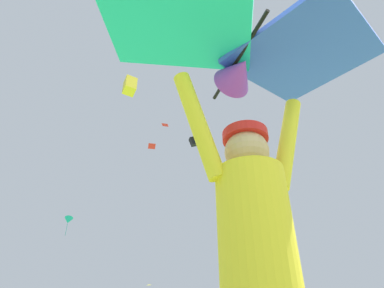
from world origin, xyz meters
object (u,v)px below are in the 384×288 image
object	(u,v)px
kite_flyer_person	(259,266)
distant_kite_black_far_center	(193,142)
distant_kite_red_high_left	(152,146)
distant_kite_yellow_low_left	(130,86)
distant_kite_yellow_mid_left	(149,285)
distant_kite_red_low_right	(165,125)
held_stunt_kite	(243,45)
distant_kite_teal_overhead_distant	(68,221)

from	to	relation	value
kite_flyer_person	distant_kite_black_far_center	bearing A→B (deg)	81.30
distant_kite_black_far_center	distant_kite_red_high_left	size ratio (longest dim) A/B	0.79
distant_kite_black_far_center	distant_kite_yellow_low_left	bearing A→B (deg)	-136.88
distant_kite_yellow_mid_left	distant_kite_red_low_right	distance (m)	16.18
distant_kite_red_high_left	held_stunt_kite	bearing A→B (deg)	-89.68
distant_kite_yellow_low_left	distant_kite_teal_overhead_distant	distance (m)	18.77
distant_kite_red_low_right	kite_flyer_person	bearing A→B (deg)	-92.20
distant_kite_teal_overhead_distant	distant_kite_yellow_mid_left	bearing A→B (deg)	-2.31
distant_kite_yellow_mid_left	distant_kite_teal_overhead_distant	world-z (taller)	distant_kite_teal_overhead_distant
distant_kite_teal_overhead_distant	distant_kite_red_low_right	bearing A→B (deg)	-45.26
distant_kite_yellow_low_left	distant_kite_teal_overhead_distant	size ratio (longest dim) A/B	0.72
distant_kite_red_high_left	distant_kite_teal_overhead_distant	xyz separation A→B (m)	(-8.27, 3.78, -7.98)
distant_kite_red_high_left	distant_kite_teal_overhead_distant	world-z (taller)	distant_kite_red_high_left
distant_kite_yellow_mid_left	distant_kite_red_high_left	bearing A→B (deg)	-104.24
distant_kite_red_low_right	distant_kite_yellow_low_left	bearing A→B (deg)	-112.82
distant_kite_black_far_center	distant_kite_red_high_left	xyz separation A→B (m)	(-3.50, 8.00, 4.06)
distant_kite_black_far_center	distant_kite_red_low_right	world-z (taller)	distant_kite_red_low_right
held_stunt_kite	distant_kite_red_low_right	xyz separation A→B (m)	(0.91, 24.27, 16.63)
held_stunt_kite	distant_kite_red_low_right	distance (m)	29.44
distant_kite_yellow_low_left	distant_kite_black_far_center	bearing A→B (deg)	43.12
distant_kite_yellow_low_left	distant_kite_black_far_center	size ratio (longest dim) A/B	1.67
kite_flyer_person	distant_kite_black_far_center	xyz separation A→B (m)	(3.34, 21.86, 14.69)
distant_kite_yellow_mid_left	distant_kite_teal_overhead_distant	xyz separation A→B (m)	(-9.14, 0.37, 6.27)
distant_kite_red_high_left	distant_kite_teal_overhead_distant	bearing A→B (deg)	155.46
kite_flyer_person	held_stunt_kite	bearing A→B (deg)	-80.41
distant_kite_black_far_center	distant_kite_red_low_right	bearing A→B (deg)	135.99
distant_kite_red_high_left	distant_kite_yellow_mid_left	xyz separation A→B (m)	(0.86, 3.41, -14.25)
held_stunt_kite	distant_kite_red_high_left	distance (m)	34.67
distant_kite_yellow_low_left	distant_kite_red_high_left	size ratio (longest dim) A/B	1.32
held_stunt_kite	distant_kite_yellow_low_left	bearing A→B (deg)	97.76
distant_kite_teal_overhead_distant	held_stunt_kite	bearing A→B (deg)	-75.94
held_stunt_kite	distant_kite_red_high_left	xyz separation A→B (m)	(-0.17, 29.94, 17.48)
distant_kite_yellow_low_left	distant_kite_black_far_center	world-z (taller)	distant_kite_yellow_low_left
kite_flyer_person	distant_kite_yellow_low_left	world-z (taller)	distant_kite_yellow_low_left
distant_kite_red_high_left	distant_kite_yellow_mid_left	size ratio (longest dim) A/B	1.47
distant_kite_black_far_center	distant_kite_teal_overhead_distant	xyz separation A→B (m)	(-11.77, 11.77, -3.92)
distant_kite_yellow_mid_left	distant_kite_red_low_right	world-z (taller)	distant_kite_red_low_right
kite_flyer_person	distant_kite_teal_overhead_distant	distance (m)	36.30
held_stunt_kite	distant_kite_black_far_center	xyz separation A→B (m)	(3.33, 21.94, 13.41)
distant_kite_yellow_mid_left	distant_kite_teal_overhead_distant	size ratio (longest dim) A/B	0.37
distant_kite_black_far_center	distant_kite_red_low_right	xyz separation A→B (m)	(-2.41, 2.33, 3.22)
distant_kite_teal_overhead_distant	distant_kite_red_low_right	size ratio (longest dim) A/B	2.46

